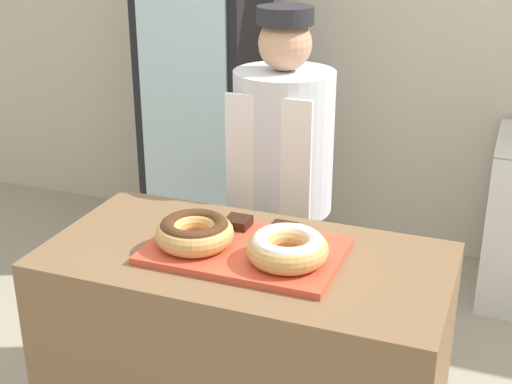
# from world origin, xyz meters

# --- Properties ---
(wall_back) EXTENTS (8.00, 0.06, 2.70)m
(wall_back) POSITION_xyz_m (0.00, 2.13, 1.35)
(wall_back) COLOR beige
(wall_back) RESTS_ON ground_plane
(display_counter) EXTENTS (1.33, 0.68, 0.91)m
(display_counter) POSITION_xyz_m (0.00, 0.00, 0.45)
(display_counter) COLOR brown
(display_counter) RESTS_ON ground_plane
(serving_tray) EXTENTS (0.63, 0.41, 0.02)m
(serving_tray) POSITION_xyz_m (0.00, 0.00, 0.92)
(serving_tray) COLOR #D84C33
(serving_tray) RESTS_ON display_counter
(donut_chocolate_glaze) EXTENTS (0.26, 0.26, 0.09)m
(donut_chocolate_glaze) POSITION_xyz_m (-0.16, -0.04, 0.98)
(donut_chocolate_glaze) COLOR tan
(donut_chocolate_glaze) RESTS_ON serving_tray
(donut_light_glaze) EXTENTS (0.26, 0.26, 0.09)m
(donut_light_glaze) POSITION_xyz_m (0.16, -0.04, 0.98)
(donut_light_glaze) COLOR tan
(donut_light_glaze) RESTS_ON serving_tray
(brownie_back_left) EXTENTS (0.08, 0.08, 0.03)m
(brownie_back_left) POSITION_xyz_m (-0.08, 0.14, 0.95)
(brownie_back_left) COLOR black
(brownie_back_left) RESTS_ON serving_tray
(brownie_back_right) EXTENTS (0.08, 0.08, 0.03)m
(brownie_back_right) POSITION_xyz_m (0.08, 0.14, 0.95)
(brownie_back_right) COLOR black
(brownie_back_right) RESTS_ON serving_tray
(baker_person) EXTENTS (0.41, 0.41, 1.61)m
(baker_person) POSITION_xyz_m (-0.11, 0.68, 0.84)
(baker_person) COLOR #4C4C51
(baker_person) RESTS_ON ground_plane
(beverage_fridge) EXTENTS (0.63, 0.58, 1.70)m
(beverage_fridge) POSITION_xyz_m (-0.94, 1.74, 0.85)
(beverage_fridge) COLOR black
(beverage_fridge) RESTS_ON ground_plane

